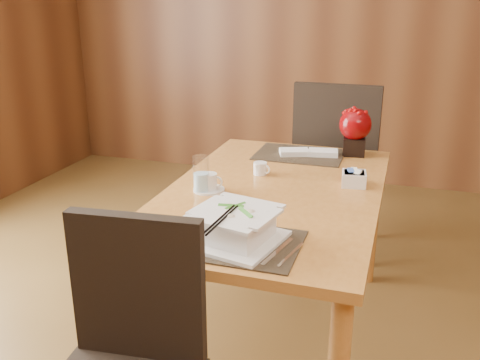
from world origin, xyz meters
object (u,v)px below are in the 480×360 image
(berry_decor, at_px, (355,129))
(bread_plate, at_px, (154,230))
(near_chair, at_px, (126,359))
(sugar_caddy, at_px, (354,179))
(dining_table, at_px, (273,210))
(water_glass, at_px, (201,175))
(coffee_cup, at_px, (209,183))
(soup_setting, at_px, (235,227))
(creamer_jug, at_px, (260,168))
(far_chair, at_px, (337,160))

(berry_decor, bearing_deg, bread_plate, -115.47)
(near_chair, bearing_deg, sugar_caddy, 59.37)
(dining_table, xyz_separation_m, near_chair, (-0.20, -0.95, -0.12))
(dining_table, height_order, water_glass, water_glass)
(coffee_cup, xyz_separation_m, near_chair, (0.06, -0.86, -0.25))
(bread_plate, bearing_deg, sugar_caddy, 48.73)
(soup_setting, relative_size, creamer_jug, 4.32)
(soup_setting, xyz_separation_m, bread_plate, (-0.30, -0.00, -0.05))
(dining_table, height_order, near_chair, near_chair)
(bread_plate, bearing_deg, far_chair, 73.70)
(coffee_cup, height_order, berry_decor, berry_decor)
(sugar_caddy, distance_m, far_chair, 0.85)
(dining_table, bearing_deg, coffee_cup, -160.22)
(soup_setting, xyz_separation_m, far_chair, (0.14, 1.51, -0.20))
(coffee_cup, bearing_deg, water_glass, -127.22)
(coffee_cup, height_order, far_chair, far_chair)
(soup_setting, relative_size, near_chair, 0.37)
(soup_setting, bearing_deg, water_glass, 136.71)
(water_glass, distance_m, sugar_caddy, 0.67)
(creamer_jug, height_order, near_chair, near_chair)
(water_glass, distance_m, far_chair, 1.20)
(dining_table, xyz_separation_m, water_glass, (-0.28, -0.12, 0.18))
(berry_decor, bearing_deg, water_glass, -125.81)
(sugar_caddy, relative_size, berry_decor, 0.42)
(coffee_cup, distance_m, water_glass, 0.06)
(water_glass, height_order, near_chair, near_chair)
(creamer_jug, distance_m, near_chair, 1.17)
(dining_table, distance_m, bread_plate, 0.63)
(water_glass, bearing_deg, creamer_jug, 60.49)
(sugar_caddy, relative_size, bread_plate, 0.71)
(coffee_cup, bearing_deg, soup_setting, -59.41)
(creamer_jug, bearing_deg, near_chair, -73.65)
(bread_plate, distance_m, near_chair, 0.47)
(dining_table, relative_size, water_glass, 9.38)
(water_glass, height_order, far_chair, far_chair)
(soup_setting, bearing_deg, dining_table, 102.49)
(water_glass, bearing_deg, coffee_cup, 52.78)
(berry_decor, height_order, far_chair, far_chair)
(bread_plate, bearing_deg, water_glass, 88.22)
(soup_setting, distance_m, coffee_cup, 0.52)
(water_glass, distance_m, near_chair, 0.89)
(far_chair, bearing_deg, sugar_caddy, 103.25)
(berry_decor, bearing_deg, creamer_jug, -129.53)
(soup_setting, bearing_deg, sugar_caddy, 77.80)
(dining_table, relative_size, near_chair, 1.59)
(coffee_cup, relative_size, berry_decor, 0.55)
(berry_decor, xyz_separation_m, bread_plate, (-0.57, -1.19, -0.13))
(coffee_cup, relative_size, sugar_caddy, 1.31)
(creamer_jug, bearing_deg, water_glass, -98.58)
(soup_setting, bearing_deg, coffee_cup, 132.82)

